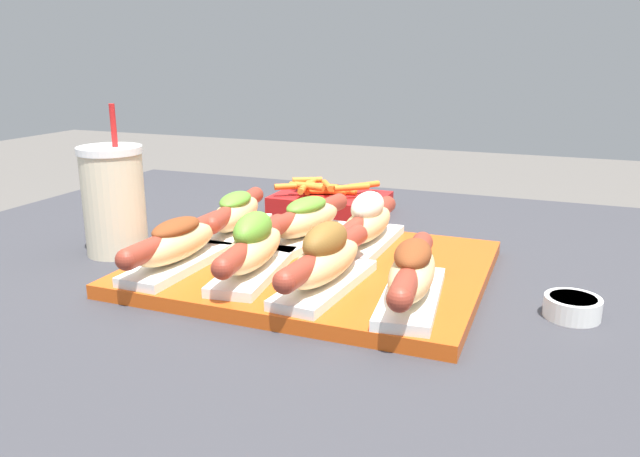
% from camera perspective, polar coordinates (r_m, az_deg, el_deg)
% --- Properties ---
extents(serving_tray, '(0.44, 0.37, 0.02)m').
position_cam_1_polar(serving_tray, '(0.84, -0.51, -3.58)').
color(serving_tray, '#CC4C14').
rests_on(serving_tray, patio_table).
extents(hot_dog_0, '(0.06, 0.22, 0.06)m').
position_cam_1_polar(hot_dog_0, '(0.82, -12.92, -1.36)').
color(hot_dog_0, white).
rests_on(hot_dog_0, serving_tray).
extents(hot_dog_1, '(0.08, 0.22, 0.08)m').
position_cam_1_polar(hot_dog_1, '(0.78, -6.09, -1.74)').
color(hot_dog_1, white).
rests_on(hot_dog_1, serving_tray).
extents(hot_dog_2, '(0.07, 0.22, 0.08)m').
position_cam_1_polar(hot_dog_2, '(0.73, 0.49, -2.90)').
color(hot_dog_2, white).
rests_on(hot_dog_2, serving_tray).
extents(hot_dog_3, '(0.08, 0.22, 0.07)m').
position_cam_1_polar(hot_dog_3, '(0.70, 8.43, -4.09)').
color(hot_dog_3, white).
rests_on(hot_dog_3, serving_tray).
extents(hot_dog_4, '(0.09, 0.22, 0.06)m').
position_cam_1_polar(hot_dog_4, '(0.95, -7.69, 1.34)').
color(hot_dog_4, white).
rests_on(hot_dog_4, serving_tray).
extents(hot_dog_5, '(0.09, 0.22, 0.07)m').
position_cam_1_polar(hot_dog_5, '(0.91, -1.23, 0.79)').
color(hot_dog_5, white).
rests_on(hot_dog_5, serving_tray).
extents(hot_dog_6, '(0.06, 0.22, 0.08)m').
position_cam_1_polar(hot_dog_6, '(0.89, 4.35, 0.53)').
color(hot_dog_6, white).
rests_on(hot_dog_6, serving_tray).
extents(sauce_bowl, '(0.06, 0.06, 0.02)m').
position_cam_1_polar(sauce_bowl, '(0.76, 22.08, -6.58)').
color(sauce_bowl, white).
rests_on(sauce_bowl, patio_table).
extents(drink_cup, '(0.09, 0.09, 0.22)m').
position_cam_1_polar(drink_cup, '(0.95, -18.32, 2.47)').
color(drink_cup, beige).
rests_on(drink_cup, patio_table).
extents(fries_basket, '(0.20, 0.14, 0.06)m').
position_cam_1_polar(fries_basket, '(1.15, 0.88, 2.45)').
color(fries_basket, '#B21919').
rests_on(fries_basket, patio_table).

